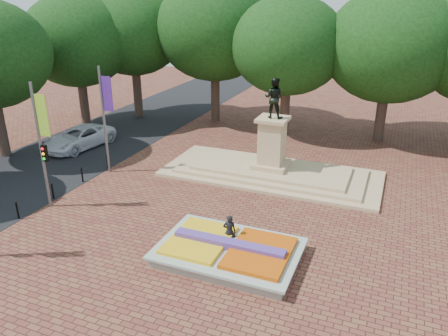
{
  "coord_description": "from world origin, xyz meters",
  "views": [
    {
      "loc": [
        7.16,
        -17.64,
        11.23
      ],
      "look_at": [
        -1.26,
        2.97,
        2.2
      ],
      "focal_mm": 35.0,
      "sensor_mm": 36.0,
      "label": 1
    }
  ],
  "objects_px": {
    "van": "(79,138)",
    "pedestrian": "(229,231)",
    "flower_bed": "(229,251)",
    "monument": "(271,163)"
  },
  "relations": [
    {
      "from": "monument",
      "to": "pedestrian",
      "type": "distance_m",
      "value": 9.14
    },
    {
      "from": "flower_bed",
      "to": "van",
      "type": "xyz_separation_m",
      "value": [
        -16.24,
        9.68,
        0.43
      ]
    },
    {
      "from": "monument",
      "to": "van",
      "type": "height_order",
      "value": "monument"
    },
    {
      "from": "flower_bed",
      "to": "pedestrian",
      "type": "height_order",
      "value": "pedestrian"
    },
    {
      "from": "monument",
      "to": "flower_bed",
      "type": "bearing_deg",
      "value": -84.13
    },
    {
      "from": "flower_bed",
      "to": "monument",
      "type": "bearing_deg",
      "value": 95.87
    },
    {
      "from": "van",
      "to": "pedestrian",
      "type": "distance_m",
      "value": 18.16
    },
    {
      "from": "van",
      "to": "pedestrian",
      "type": "relative_size",
      "value": 3.46
    },
    {
      "from": "pedestrian",
      "to": "flower_bed",
      "type": "bearing_deg",
      "value": 95.13
    },
    {
      "from": "monument",
      "to": "pedestrian",
      "type": "relative_size",
      "value": 8.34
    }
  ]
}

